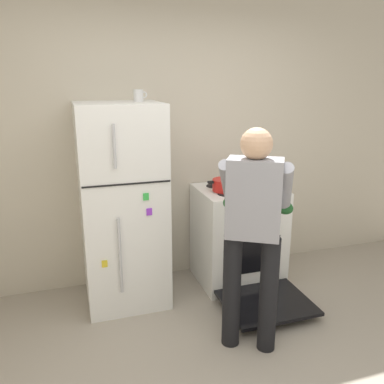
{
  "coord_description": "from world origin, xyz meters",
  "views": [
    {
      "loc": [
        -0.91,
        -1.67,
        1.89
      ],
      "look_at": [
        0.05,
        1.32,
        1.0
      ],
      "focal_mm": 37.23,
      "sensor_mm": 36.0,
      "label": 1
    }
  ],
  "objects_px": {
    "refrigerator": "(122,206)",
    "pepper_mill": "(259,172)",
    "coffee_mug": "(139,95)",
    "red_pot": "(226,185)",
    "stove_range": "(238,236)",
    "person_cook": "(253,221)"
  },
  "relations": [
    {
      "from": "refrigerator",
      "to": "coffee_mug",
      "type": "distance_m",
      "value": 0.93
    },
    {
      "from": "pepper_mill",
      "to": "refrigerator",
      "type": "bearing_deg",
      "value": -171.75
    },
    {
      "from": "stove_range",
      "to": "pepper_mill",
      "type": "height_order",
      "value": "pepper_mill"
    },
    {
      "from": "stove_range",
      "to": "red_pot",
      "type": "height_order",
      "value": "red_pot"
    },
    {
      "from": "red_pot",
      "to": "pepper_mill",
      "type": "relative_size",
      "value": 1.93
    },
    {
      "from": "refrigerator",
      "to": "red_pot",
      "type": "relative_size",
      "value": 5.1
    },
    {
      "from": "person_cook",
      "to": "red_pot",
      "type": "height_order",
      "value": "person_cook"
    },
    {
      "from": "refrigerator",
      "to": "stove_range",
      "type": "distance_m",
      "value": 1.16
    },
    {
      "from": "coffee_mug",
      "to": "pepper_mill",
      "type": "distance_m",
      "value": 1.42
    },
    {
      "from": "stove_range",
      "to": "pepper_mill",
      "type": "distance_m",
      "value": 0.67
    },
    {
      "from": "refrigerator",
      "to": "coffee_mug",
      "type": "height_order",
      "value": "coffee_mug"
    },
    {
      "from": "red_pot",
      "to": "pepper_mill",
      "type": "xyz_separation_m",
      "value": [
        0.46,
        0.25,
        0.03
      ]
    },
    {
      "from": "refrigerator",
      "to": "stove_range",
      "type": "height_order",
      "value": "refrigerator"
    },
    {
      "from": "red_pot",
      "to": "coffee_mug",
      "type": "xyz_separation_m",
      "value": [
        -0.74,
        0.1,
        0.79
      ]
    },
    {
      "from": "person_cook",
      "to": "coffee_mug",
      "type": "relative_size",
      "value": 14.28
    },
    {
      "from": "person_cook",
      "to": "red_pot",
      "type": "bearing_deg",
      "value": 79.74
    },
    {
      "from": "stove_range",
      "to": "red_pot",
      "type": "bearing_deg",
      "value": -168.7
    },
    {
      "from": "red_pot",
      "to": "coffee_mug",
      "type": "distance_m",
      "value": 1.08
    },
    {
      "from": "refrigerator",
      "to": "pepper_mill",
      "type": "distance_m",
      "value": 1.4
    },
    {
      "from": "stove_range",
      "to": "pepper_mill",
      "type": "xyz_separation_m",
      "value": [
        0.3,
        0.22,
        0.56
      ]
    },
    {
      "from": "stove_range",
      "to": "coffee_mug",
      "type": "relative_size",
      "value": 10.97
    },
    {
      "from": "refrigerator",
      "to": "red_pot",
      "type": "bearing_deg",
      "value": -3.09
    }
  ]
}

